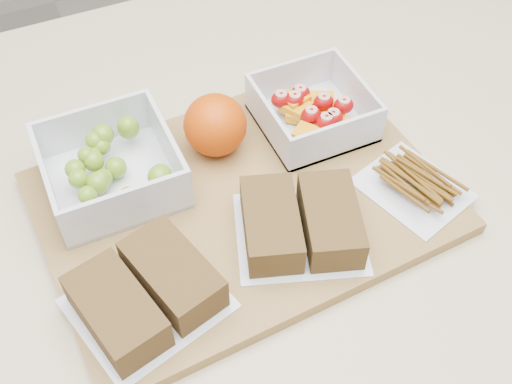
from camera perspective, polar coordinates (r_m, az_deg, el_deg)
cutting_board at (r=0.70m, az=-1.17°, el=-0.95°), size 0.44×0.32×0.02m
grape_container at (r=0.70m, az=-12.65°, el=2.19°), size 0.14×0.14×0.06m
fruit_container at (r=0.76m, az=5.04°, el=7.14°), size 0.12×0.12×0.05m
orange at (r=0.72m, az=-3.65°, el=5.96°), size 0.07×0.07×0.07m
sandwich_bag_left at (r=0.61m, az=-9.80°, el=-8.84°), size 0.16×0.15×0.04m
sandwich_bag_center at (r=0.65m, az=4.01°, el=-2.74°), size 0.16×0.15×0.04m
pretzel_bag at (r=0.71m, az=13.91°, el=0.86°), size 0.12×0.13×0.02m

